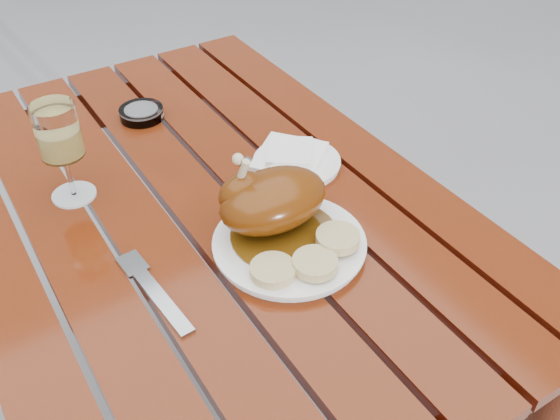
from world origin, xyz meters
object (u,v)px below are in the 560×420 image
object	(u,v)px
table	(214,337)
side_plate	(297,163)
wine_glass	(63,153)
ashtray	(142,113)
dinner_plate	(289,244)

from	to	relation	value
table	side_plate	bearing A→B (deg)	-0.08
wine_glass	ashtray	xyz separation A→B (m)	(0.21, 0.19, -0.08)
table	side_plate	world-z (taller)	side_plate
ashtray	table	bearing A→B (deg)	-94.45
table	wine_glass	bearing A→B (deg)	143.81
table	wine_glass	size ratio (longest dim) A/B	6.51
wine_glass	ashtray	distance (m)	0.29
dinner_plate	wine_glass	world-z (taller)	wine_glass
dinner_plate	wine_glass	bearing A→B (deg)	127.91
wine_glass	side_plate	distance (m)	0.42
ashtray	side_plate	bearing A→B (deg)	-60.74
dinner_plate	ashtray	xyz separation A→B (m)	(-0.04, 0.51, 0.00)
wine_glass	table	bearing A→B (deg)	-36.19
wine_glass	side_plate	world-z (taller)	wine_glass
table	side_plate	size ratio (longest dim) A/B	7.14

